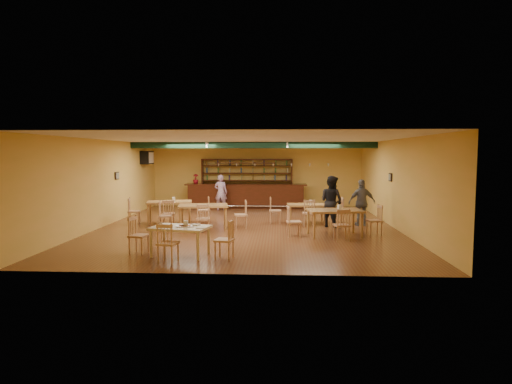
# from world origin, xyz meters

# --- Properties ---
(floor) EXTENTS (12.00, 12.00, 0.00)m
(floor) POSITION_xyz_m (0.00, 0.00, 0.00)
(floor) COLOR brown
(floor) RESTS_ON ground
(ceiling_beam) EXTENTS (10.00, 0.30, 0.25)m
(ceiling_beam) POSITION_xyz_m (0.00, 2.80, 2.87)
(ceiling_beam) COLOR black
(ceiling_beam) RESTS_ON ceiling
(track_rail_left) EXTENTS (0.05, 2.50, 0.05)m
(track_rail_left) POSITION_xyz_m (-1.80, 3.40, 2.94)
(track_rail_left) COLOR white
(track_rail_left) RESTS_ON ceiling
(track_rail_right) EXTENTS (0.05, 2.50, 0.05)m
(track_rail_right) POSITION_xyz_m (1.40, 3.40, 2.94)
(track_rail_right) COLOR white
(track_rail_right) RESTS_ON ceiling
(ac_unit) EXTENTS (0.34, 0.70, 0.48)m
(ac_unit) POSITION_xyz_m (-4.80, 4.20, 2.35)
(ac_unit) COLOR white
(ac_unit) RESTS_ON wall_left
(picture_left) EXTENTS (0.04, 0.34, 0.28)m
(picture_left) POSITION_xyz_m (-4.97, 1.00, 1.70)
(picture_left) COLOR black
(picture_left) RESTS_ON wall_left
(picture_right) EXTENTS (0.04, 0.34, 0.28)m
(picture_right) POSITION_xyz_m (4.97, 0.50, 1.70)
(picture_right) COLOR black
(picture_right) RESTS_ON wall_right
(bar_counter) EXTENTS (5.61, 0.85, 1.13)m
(bar_counter) POSITION_xyz_m (-0.45, 5.15, 0.56)
(bar_counter) COLOR #34190A
(bar_counter) RESTS_ON ground
(back_bar_hutch) EXTENTS (4.34, 0.40, 2.28)m
(back_bar_hutch) POSITION_xyz_m (-0.45, 5.78, 1.14)
(back_bar_hutch) COLOR #34190A
(back_bar_hutch) RESTS_ON ground
(poinsettia) EXTENTS (0.33, 0.33, 0.46)m
(poinsettia) POSITION_xyz_m (-2.81, 5.15, 1.36)
(poinsettia) COLOR maroon
(poinsettia) RESTS_ON bar_counter
(dining_table_a) EXTENTS (1.76, 1.26, 0.80)m
(dining_table_a) POSITION_xyz_m (-2.89, 0.59, 0.40)
(dining_table_a) COLOR #AF7C3E
(dining_table_a) RESTS_ON ground
(dining_table_b) EXTENTS (1.43, 0.90, 0.69)m
(dining_table_b) POSITION_xyz_m (2.08, 0.87, 0.35)
(dining_table_b) COLOR #AF7C3E
(dining_table_b) RESTS_ON ground
(dining_table_c) EXTENTS (1.76, 1.23, 0.81)m
(dining_table_c) POSITION_xyz_m (-1.46, -0.55, 0.41)
(dining_table_c) COLOR #AF7C3E
(dining_table_c) RESTS_ON ground
(dining_table_d) EXTENTS (1.75, 1.21, 0.81)m
(dining_table_d) POSITION_xyz_m (2.78, -1.59, 0.41)
(dining_table_d) COLOR #AF7C3E
(dining_table_d) RESTS_ON ground
(near_table) EXTENTS (1.51, 1.13, 0.73)m
(near_table) POSITION_xyz_m (-1.34, -4.44, 0.37)
(near_table) COLOR #D0B88B
(near_table) RESTS_ON ground
(pizza_tray) EXTENTS (0.54, 0.54, 0.01)m
(pizza_tray) POSITION_xyz_m (-1.25, -4.44, 0.74)
(pizza_tray) COLOR silver
(pizza_tray) RESTS_ON near_table
(parmesan_shaker) EXTENTS (0.09, 0.09, 0.11)m
(parmesan_shaker) POSITION_xyz_m (-1.78, -4.59, 0.79)
(parmesan_shaker) COLOR #EAE5C6
(parmesan_shaker) RESTS_ON near_table
(napkin_stack) EXTENTS (0.24, 0.22, 0.03)m
(napkin_stack) POSITION_xyz_m (-1.00, -4.24, 0.75)
(napkin_stack) COLOR white
(napkin_stack) RESTS_ON near_table
(pizza_server) EXTENTS (0.27, 0.30, 0.00)m
(pizza_server) POSITION_xyz_m (-1.10, -4.39, 0.75)
(pizza_server) COLOR silver
(pizza_server) RESTS_ON pizza_tray
(side_plate) EXTENTS (0.26, 0.26, 0.01)m
(side_plate) POSITION_xyz_m (-0.81, -4.63, 0.74)
(side_plate) COLOR white
(side_plate) RESTS_ON near_table
(patron_bar) EXTENTS (0.61, 0.43, 1.60)m
(patron_bar) POSITION_xyz_m (-1.52, 4.33, 0.80)
(patron_bar) COLOR #8D499F
(patron_bar) RESTS_ON ground
(patron_right_a) EXTENTS (1.07, 1.08, 1.77)m
(patron_right_a) POSITION_xyz_m (2.88, 0.07, 0.88)
(patron_right_a) COLOR black
(patron_right_a) RESTS_ON ground
(patron_right_b) EXTENTS (1.00, 0.52, 1.63)m
(patron_right_b) POSITION_xyz_m (3.98, 0.41, 0.81)
(patron_right_b) COLOR slate
(patron_right_b) RESTS_ON ground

